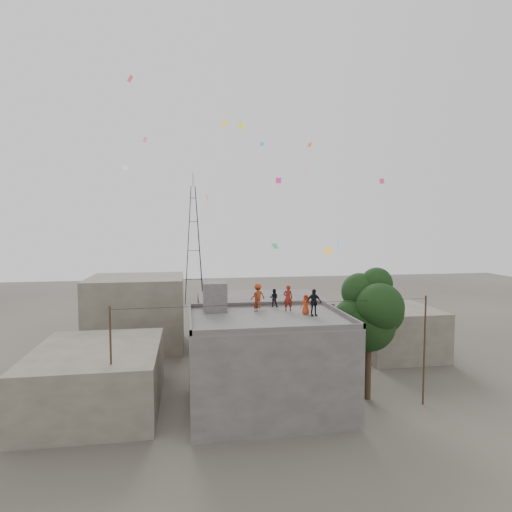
{
  "coord_description": "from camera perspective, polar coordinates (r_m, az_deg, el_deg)",
  "views": [
    {
      "loc": [
        -5.1,
        -26.79,
        12.05
      ],
      "look_at": [
        -0.33,
        2.43,
        9.9
      ],
      "focal_mm": 30.0,
      "sensor_mm": 36.0,
      "label": 1
    }
  ],
  "objects": [
    {
      "name": "main_building",
      "position": [
        28.72,
        1.48,
        -14.12
      ],
      "size": [
        10.0,
        8.0,
        6.1
      ],
      "color": "#494744",
      "rests_on": "ground"
    },
    {
      "name": "utility_line",
      "position": [
        27.41,
        3.04,
        -13.31
      ],
      "size": [
        20.12,
        0.62,
        7.4
      ],
      "color": "black",
      "rests_on": "ground"
    },
    {
      "name": "person_dark_child",
      "position": [
        31.2,
        2.4,
        -5.61
      ],
      "size": [
        0.79,
        0.71,
        1.32
      ],
      "primitive_type": "imported",
      "rotation": [
        0.0,
        0.0,
        2.74
      ],
      "color": "black",
      "rests_on": "main_building"
    },
    {
      "name": "person_dark_adult",
      "position": [
        28.4,
        7.69,
        -6.15
      ],
      "size": [
        1.07,
        0.51,
        1.78
      ],
      "primitive_type": "imported",
      "rotation": [
        0.0,
        0.0,
        0.08
      ],
      "color": "black",
      "rests_on": "main_building"
    },
    {
      "name": "person_red_child",
      "position": [
        29.53,
        0.04,
        -6.14
      ],
      "size": [
        0.55,
        0.59,
        1.34
      ],
      "primitive_type": "imported",
      "rotation": [
        0.0,
        0.0,
        0.92
      ],
      "color": "maroon",
      "rests_on": "main_building"
    },
    {
      "name": "tree",
      "position": [
        30.67,
        15.04,
        -7.17
      ],
      "size": [
        4.9,
        4.6,
        9.1
      ],
      "color": "black",
      "rests_on": "ground"
    },
    {
      "name": "neighbor_northwest",
      "position": [
        43.91,
        -15.61,
        -7.23
      ],
      "size": [
        9.0,
        8.0,
        7.0
      ],
      "primitive_type": "cube",
      "color": "#5A5447",
      "rests_on": "ground"
    },
    {
      "name": "neighbor_west",
      "position": [
        31.06,
        -20.4,
        -14.99
      ],
      "size": [
        8.0,
        10.0,
        4.0
      ],
      "primitive_type": "cube",
      "color": "#5A5447",
      "rests_on": "ground"
    },
    {
      "name": "person_red_adult",
      "position": [
        29.83,
        4.28,
        -5.61
      ],
      "size": [
        0.71,
        0.51,
        1.79
      ],
      "primitive_type": "imported",
      "rotation": [
        0.0,
        0.0,
        3.01
      ],
      "color": "maroon",
      "rests_on": "main_building"
    },
    {
      "name": "parapet",
      "position": [
        27.88,
        1.49,
        -7.86
      ],
      "size": [
        10.0,
        8.0,
        0.3
      ],
      "color": "#494744",
      "rests_on": "main_building"
    },
    {
      "name": "person_orange_child",
      "position": [
        28.85,
        6.63,
        -6.42
      ],
      "size": [
        0.75,
        0.6,
        1.34
      ],
      "primitive_type": "imported",
      "rotation": [
        0.0,
        0.0,
        -0.3
      ],
      "color": "red",
      "rests_on": "main_building"
    },
    {
      "name": "transmission_tower",
      "position": [
        66.86,
        -8.31,
        1.55
      ],
      "size": [
        2.97,
        2.97,
        20.01
      ],
      "color": "black",
      "rests_on": "ground"
    },
    {
      "name": "neighbor_north",
      "position": [
        42.49,
        0.6,
        -8.84
      ],
      "size": [
        12.0,
        9.0,
        5.0
      ],
      "primitive_type": "cube",
      "color": "#494744",
      "rests_on": "ground"
    },
    {
      "name": "stair_head_box",
      "position": [
        29.86,
        -5.51,
        -5.41
      ],
      "size": [
        1.6,
        1.8,
        2.0
      ],
      "primitive_type": "cube",
      "color": "#494744",
      "rests_on": "main_building"
    },
    {
      "name": "neighbor_east",
      "position": [
        42.6,
        17.91,
        -9.42
      ],
      "size": [
        7.0,
        8.0,
        4.4
      ],
      "primitive_type": "cube",
      "color": "#5A5447",
      "rests_on": "ground"
    },
    {
      "name": "kites",
      "position": [
        34.17,
        0.85,
        10.68
      ],
      "size": [
        21.43,
        16.6,
        11.33
      ],
      "color": "#FF461A",
      "rests_on": "ground"
    },
    {
      "name": "person_orange_adult",
      "position": [
        30.88,
        0.24,
        -5.31
      ],
      "size": [
        1.28,
        0.98,
        1.75
      ],
      "primitive_type": "imported",
      "rotation": [
        0.0,
        0.0,
        -2.81
      ],
      "color": "#9F3712",
      "rests_on": "main_building"
    },
    {
      "name": "ground",
      "position": [
        29.81,
        1.47,
        -19.69
      ],
      "size": [
        140.0,
        140.0,
        0.0
      ],
      "primitive_type": "plane",
      "color": "#3F3A34",
      "rests_on": "ground"
    }
  ]
}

